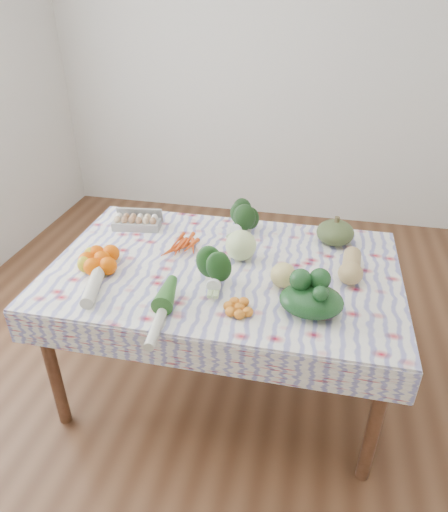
{
  "coord_description": "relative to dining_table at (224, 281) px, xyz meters",
  "views": [
    {
      "loc": [
        0.39,
        -1.82,
        1.93
      ],
      "look_at": [
        0.0,
        0.0,
        0.82
      ],
      "focal_mm": 32.0,
      "sensor_mm": 36.0,
      "label": 1
    }
  ],
  "objects": [
    {
      "name": "cabbage",
      "position": [
        0.07,
        0.09,
        0.16
      ],
      "size": [
        0.19,
        0.19,
        0.15
      ],
      "primitive_type": "sphere",
      "rotation": [
        0.0,
        0.0,
        -0.32
      ],
      "color": "#CBE293",
      "rests_on": "tablecloth"
    },
    {
      "name": "butternut_squash",
      "position": [
        0.59,
        0.05,
        0.14
      ],
      "size": [
        0.13,
        0.25,
        0.11
      ],
      "primitive_type": "ellipsoid",
      "rotation": [
        0.0,
        0.0,
        -0.08
      ],
      "color": "tan",
      "rests_on": "tablecloth"
    },
    {
      "name": "dining_table",
      "position": [
        0.0,
        0.0,
        0.0
      ],
      "size": [
        1.6,
        1.0,
        0.75
      ],
      "color": "brown",
      "rests_on": "ground"
    },
    {
      "name": "grapefruit",
      "position": [
        0.29,
        -0.1,
        0.14
      ],
      "size": [
        0.14,
        0.14,
        0.11
      ],
      "primitive_type": "sphere",
      "rotation": [
        0.0,
        0.0,
        0.21
      ],
      "color": "#E7D376",
      "rests_on": "tablecloth"
    },
    {
      "name": "mandarin_cluster",
      "position": [
        0.14,
        -0.33,
        0.11
      ],
      "size": [
        0.2,
        0.2,
        0.05
      ],
      "primitive_type": "cube",
      "rotation": [
        0.0,
        0.0,
        0.42
      ],
      "color": "orange",
      "rests_on": "tablecloth"
    },
    {
      "name": "wall_back",
      "position": [
        0.0,
        2.25,
        0.72
      ],
      "size": [
        4.0,
        0.04,
        2.8
      ],
      "primitive_type": "cube",
      "color": "silver",
      "rests_on": "ground"
    },
    {
      "name": "ground",
      "position": [
        0.0,
        0.0,
        -0.68
      ],
      "size": [
        4.5,
        4.5,
        0.0
      ],
      "primitive_type": "plane",
      "color": "#512F1B",
      "rests_on": "ground"
    },
    {
      "name": "kale_bunch",
      "position": [
        0.02,
        0.35,
        0.16
      ],
      "size": [
        0.21,
        0.19,
        0.15
      ],
      "primitive_type": "ellipsoid",
      "rotation": [
        0.0,
        0.0,
        -0.29
      ],
      "color": "#183615",
      "rests_on": "tablecloth"
    },
    {
      "name": "carrot_bunch",
      "position": [
        -0.23,
        0.11,
        0.1
      ],
      "size": [
        0.23,
        0.21,
        0.04
      ],
      "primitive_type": "cube",
      "rotation": [
        0.0,
        0.0,
        -0.14
      ],
      "color": "#D14614",
      "rests_on": "tablecloth"
    },
    {
      "name": "tablecloth",
      "position": [
        0.0,
        0.0,
        0.08
      ],
      "size": [
        1.66,
        1.06,
        0.01
      ],
      "primitive_type": "cube",
      "color": "white",
      "rests_on": "dining_table"
    },
    {
      "name": "spinach_bag",
      "position": [
        0.42,
        -0.27,
        0.14
      ],
      "size": [
        0.32,
        0.29,
        0.12
      ],
      "primitive_type": "ellipsoid",
      "rotation": [
        0.0,
        0.0,
        -0.35
      ],
      "color": "#133416",
      "rests_on": "tablecloth"
    },
    {
      "name": "kabocha_squash",
      "position": [
        0.52,
        0.35,
        0.15
      ],
      "size": [
        0.25,
        0.25,
        0.13
      ],
      "primitive_type": "ellipsoid",
      "rotation": [
        0.0,
        0.0,
        -0.34
      ],
      "color": "#45552C",
      "rests_on": "tablecloth"
    },
    {
      "name": "broccoli",
      "position": [
        -0.0,
        -0.18,
        0.14
      ],
      "size": [
        0.18,
        0.18,
        0.12
      ],
      "primitive_type": "ellipsoid",
      "rotation": [
        0.0,
        0.0,
        0.12
      ],
      "color": "#184116",
      "rests_on": "tablecloth"
    },
    {
      "name": "egg_carton",
      "position": [
        -0.56,
        0.28,
        0.12
      ],
      "size": [
        0.27,
        0.14,
        0.07
      ],
      "primitive_type": "cube",
      "rotation": [
        0.0,
        0.0,
        0.13
      ],
      "color": "#A1A29D",
      "rests_on": "tablecloth"
    },
    {
      "name": "leek",
      "position": [
        -0.16,
        -0.44,
        0.11
      ],
      "size": [
        0.08,
        0.41,
        0.04
      ],
      "primitive_type": "cylinder",
      "rotation": [
        1.57,
        0.0,
        0.1
      ],
      "color": "beige",
      "rests_on": "tablecloth"
    },
    {
      "name": "daikon",
      "position": [
        -0.53,
        -0.27,
        0.11
      ],
      "size": [
        0.16,
        0.41,
        0.06
      ],
      "primitive_type": "cylinder",
      "rotation": [
        1.57,
        0.0,
        0.25
      ],
      "color": "beige",
      "rests_on": "tablecloth"
    },
    {
      "name": "orange_cluster",
      "position": [
        -0.57,
        -0.13,
        0.13
      ],
      "size": [
        0.34,
        0.34,
        0.09
      ],
      "primitive_type": "cube",
      "rotation": [
        0.0,
        0.0,
        0.31
      ],
      "color": "#F25A01",
      "rests_on": "tablecloth"
    }
  ]
}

